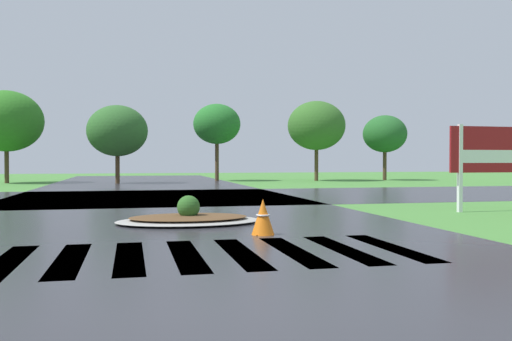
# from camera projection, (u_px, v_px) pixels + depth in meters

# --- Properties ---
(ground_plane) EXTENTS (120.00, 120.00, 0.10)m
(ground_plane) POSITION_uv_depth(u_px,v_px,m) (229.00, 335.00, 5.03)
(ground_plane) COLOR #478438
(asphalt_roadway) EXTENTS (11.73, 80.00, 0.01)m
(asphalt_roadway) POSITION_uv_depth(u_px,v_px,m) (164.00, 217.00, 14.78)
(asphalt_roadway) COLOR #2B2B30
(asphalt_roadway) RESTS_ON ground
(asphalt_cross_road) EXTENTS (90.00, 10.56, 0.01)m
(asphalt_cross_road) POSITION_uv_depth(u_px,v_px,m) (152.00, 197.00, 22.87)
(asphalt_cross_road) COLOR #2B2B30
(asphalt_cross_road) RESTS_ON ground
(crosswalk_stripes) EXTENTS (7.65, 3.15, 0.01)m
(crosswalk_stripes) POSITION_uv_depth(u_px,v_px,m) (186.00, 255.00, 8.93)
(crosswalk_stripes) COLOR white
(crosswalk_stripes) RESTS_ON ground
(estate_billboard) EXTENTS (3.00, 0.19, 2.60)m
(estate_billboard) POSITION_uv_depth(u_px,v_px,m) (494.00, 154.00, 16.56)
(estate_billboard) COLOR white
(estate_billboard) RESTS_ON ground
(median_island) EXTENTS (3.51, 2.28, 0.68)m
(median_island) POSITION_uv_depth(u_px,v_px,m) (189.00, 218.00, 13.44)
(median_island) COLOR #9E9B93
(median_island) RESTS_ON ground
(traffic_cone) EXTENTS (0.48, 0.48, 0.75)m
(traffic_cone) POSITION_uv_depth(u_px,v_px,m) (263.00, 217.00, 11.34)
(traffic_cone) COLOR orange
(traffic_cone) RESTS_ON ground
(background_treeline) EXTENTS (36.92, 6.58, 6.14)m
(background_treeline) POSITION_uv_depth(u_px,v_px,m) (151.00, 126.00, 37.90)
(background_treeline) COLOR #4C3823
(background_treeline) RESTS_ON ground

